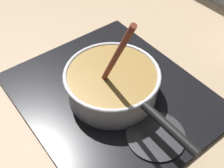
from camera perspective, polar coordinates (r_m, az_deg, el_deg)
The scene contains 5 objects.
ground at distance 0.85m, azimuth -10.11°, elevation -4.46°, with size 2.40×1.60×0.04m, color #9E8466.
hob_plate at distance 0.83m, azimuth 0.00°, elevation -2.19°, with size 0.56×0.48×0.01m, color black.
burner_ring at distance 0.82m, azimuth 0.00°, elevation -1.73°, with size 0.19×0.19×0.01m, color #592D0C.
spare_burner at distance 0.74m, azimuth 8.69°, elevation -10.09°, with size 0.15×0.15×0.01m, color #262628.
cooking_pan at distance 0.79m, azimuth 0.08°, elevation 0.20°, with size 0.43×0.26×0.31m.
Camera 1 is at (0.50, -0.20, 0.63)m, focal length 45.88 mm.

